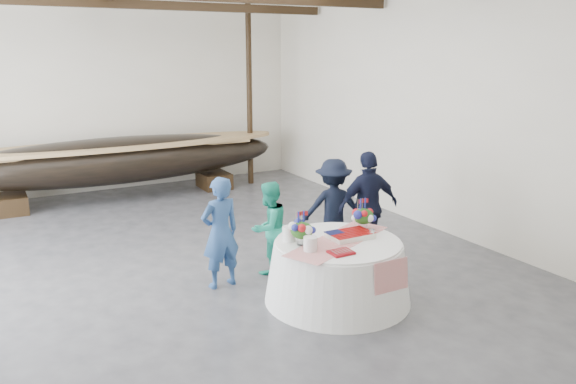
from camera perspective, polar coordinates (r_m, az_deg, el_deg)
floor at (r=9.01m, az=-10.71°, el=-7.90°), size 10.00×12.00×0.01m
wall_back at (r=14.24m, az=-18.97°, el=9.04°), size 10.00×0.02×4.50m
wall_front at (r=3.39m, az=21.82°, el=-6.01°), size 10.00×0.02×4.50m
wall_right at (r=11.02m, az=14.40°, el=8.04°), size 0.02×12.00×4.50m
pavilion_structure at (r=9.18m, az=-13.66°, el=17.89°), size 9.80×11.76×4.50m
longboat_display at (r=13.35m, az=-16.87°, el=3.13°), size 7.69×1.54×1.44m
banquet_table at (r=7.78m, az=5.06°, el=-7.96°), size 2.00×2.00×0.86m
tabletop_items at (r=7.67m, az=4.60°, el=-3.70°), size 1.91×1.27×0.40m
guest_woman_blue at (r=8.11m, az=-6.89°, el=-4.11°), size 0.64×0.47×1.64m
guest_woman_teal at (r=8.61m, az=-1.95°, el=-3.64°), size 0.85×0.76×1.43m
guest_man_left at (r=9.34m, az=4.61°, el=-1.58°), size 1.21×0.99×1.64m
guest_man_right at (r=9.15m, az=8.15°, el=-1.46°), size 1.10×0.56×1.81m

